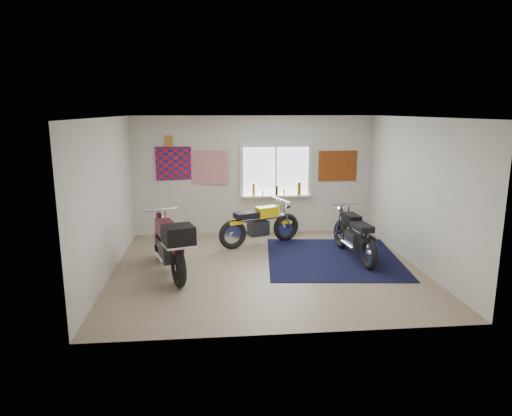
{
  "coord_description": "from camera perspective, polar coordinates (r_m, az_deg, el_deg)",
  "views": [
    {
      "loc": [
        -0.96,
        -7.82,
        2.82
      ],
      "look_at": [
        -0.16,
        0.4,
        1.04
      ],
      "focal_mm": 32.0,
      "sensor_mm": 36.0,
      "label": 1
    }
  ],
  "objects": [
    {
      "name": "maroon_tourer",
      "position": [
        7.97,
        -10.68,
        -4.59
      ],
      "size": [
        1.0,
        2.06,
        1.06
      ],
      "rotation": [
        0.0,
        0.0,
        1.88
      ],
      "color": "black",
      "rests_on": "ground"
    },
    {
      "name": "black_chrome_bike",
      "position": [
        9.01,
        12.18,
        -3.5
      ],
      "size": [
        0.59,
        1.93,
        0.99
      ],
      "rotation": [
        0.0,
        0.0,
        1.68
      ],
      "color": "black",
      "rests_on": "navy_rug"
    },
    {
      "name": "oil_bottles",
      "position": [
        10.5,
        3.05,
        2.32
      ],
      "size": [
        1.13,
        0.09,
        0.3
      ],
      "color": "#906715",
      "rests_on": "window_assembly"
    },
    {
      "name": "navy_rug",
      "position": [
        9.03,
        9.58,
        -6.19
      ],
      "size": [
        2.76,
        2.85,
        0.01
      ],
      "primitive_type": "cube",
      "rotation": [
        0.0,
        0.0,
        -0.1
      ],
      "color": "black",
      "rests_on": "ground"
    },
    {
      "name": "room_shell",
      "position": [
        7.97,
        1.42,
        3.64
      ],
      "size": [
        5.5,
        5.5,
        5.5
      ],
      "color": "white",
      "rests_on": "ground"
    },
    {
      "name": "triumph_poster",
      "position": [
        10.78,
        10.17,
        5.2
      ],
      "size": [
        0.9,
        0.03,
        0.7
      ],
      "primitive_type": "cube",
      "color": "#A54C14",
      "rests_on": "room_shell"
    },
    {
      "name": "window_assembly",
      "position": [
        10.5,
        2.49,
        4.2
      ],
      "size": [
        1.66,
        0.17,
        1.26
      ],
      "color": "white",
      "rests_on": "room_shell"
    },
    {
      "name": "ground",
      "position": [
        8.37,
        1.36,
        -7.53
      ],
      "size": [
        5.5,
        5.5,
        0.0
      ],
      "primitive_type": "plane",
      "color": "#9E896B",
      "rests_on": "ground"
    },
    {
      "name": "flag_display",
      "position": [
        10.37,
        -10.87,
        8.24
      ],
      "size": [
        1.6,
        0.1,
        1.17
      ],
      "color": "red",
      "rests_on": "room_shell"
    },
    {
      "name": "yellow_triumph",
      "position": [
        9.68,
        0.48,
        -2.18
      ],
      "size": [
        1.81,
        0.88,
        0.96
      ],
      "rotation": [
        0.0,
        0.0,
        0.4
      ],
      "color": "black",
      "rests_on": "ground"
    }
  ]
}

